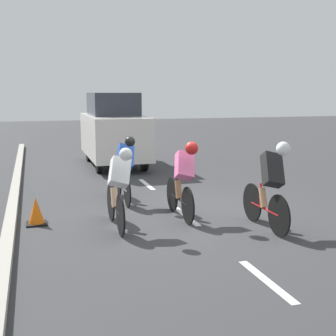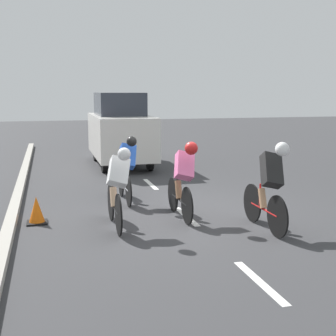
# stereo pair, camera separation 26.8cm
# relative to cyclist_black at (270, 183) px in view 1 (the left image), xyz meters

# --- Properties ---
(ground_plane) EXTENTS (60.00, 60.00, 0.00)m
(ground_plane) POSITION_rel_cyclist_black_xyz_m (1.10, -1.36, -0.82)
(ground_plane) COLOR #38383A
(lane_stripe_near) EXTENTS (0.12, 1.40, 0.01)m
(lane_stripe_near) POSITION_rel_cyclist_black_xyz_m (1.10, 1.99, -0.81)
(lane_stripe_near) COLOR white
(lane_stripe_near) RESTS_ON ground
(lane_stripe_mid) EXTENTS (0.12, 1.40, 0.01)m
(lane_stripe_mid) POSITION_rel_cyclist_black_xyz_m (1.10, -1.21, -0.81)
(lane_stripe_mid) COLOR white
(lane_stripe_mid) RESTS_ON ground
(lane_stripe_far) EXTENTS (0.12, 1.40, 0.01)m
(lane_stripe_far) POSITION_rel_cyclist_black_xyz_m (1.10, -4.41, -0.81)
(lane_stripe_far) COLOR white
(lane_stripe_far) RESTS_ON ground
(curb) EXTENTS (0.20, 24.87, 0.14)m
(curb) POSITION_rel_cyclist_black_xyz_m (4.30, -1.21, -0.75)
(curb) COLOR #A8A399
(curb) RESTS_ON ground
(cyclist_black) EXTENTS (0.44, 1.67, 1.55)m
(cyclist_black) POSITION_rel_cyclist_black_xyz_m (0.00, 0.00, 0.00)
(cyclist_black) COLOR black
(cyclist_black) RESTS_ON ground
(cyclist_white) EXTENTS (0.45, 1.66, 1.44)m
(cyclist_white) POSITION_rel_cyclist_black_xyz_m (2.48, -0.76, -0.06)
(cyclist_white) COLOR black
(cyclist_white) RESTS_ON ground
(cyclist_blue) EXTENTS (0.43, 1.68, 1.44)m
(cyclist_blue) POSITION_rel_cyclist_black_xyz_m (2.00, -2.66, -0.06)
(cyclist_blue) COLOR black
(cyclist_blue) RESTS_ON ground
(cyclist_pink) EXTENTS (0.44, 1.65, 1.47)m
(cyclist_pink) POSITION_rel_cyclist_black_xyz_m (1.20, -1.10, -0.03)
(cyclist_pink) COLOR black
(cyclist_pink) RESTS_ON ground
(support_car) EXTENTS (1.70, 3.91, 2.30)m
(support_car) POSITION_rel_cyclist_black_xyz_m (1.36, -7.69, 0.32)
(support_car) COLOR black
(support_car) RESTS_ON ground
(traffic_cone) EXTENTS (0.36, 0.36, 0.49)m
(traffic_cone) POSITION_rel_cyclist_black_xyz_m (3.85, -1.43, -0.58)
(traffic_cone) COLOR black
(traffic_cone) RESTS_ON ground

